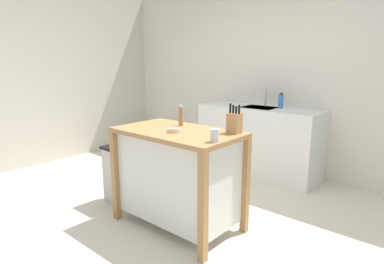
{
  "coord_description": "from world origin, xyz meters",
  "views": [
    {
      "loc": [
        2.02,
        -2.08,
        1.52
      ],
      "look_at": [
        0.07,
        0.17,
        0.87
      ],
      "focal_mm": 30.4,
      "sensor_mm": 36.0,
      "label": 1
    }
  ],
  "objects_px": {
    "kitchen_island": "(178,173)",
    "pepper_grinder": "(181,116)",
    "knife_block": "(234,123)",
    "sink_faucet": "(266,98)",
    "bowl_ceramic_small": "(174,130)",
    "trash_bin": "(122,174)",
    "bottle_hand_soap": "(281,101)",
    "drinking_cup": "(215,135)"
  },
  "relations": [
    {
      "from": "kitchen_island",
      "to": "pepper_grinder",
      "type": "relative_size",
      "value": 5.76
    },
    {
      "from": "knife_block",
      "to": "bowl_ceramic_small",
      "type": "bearing_deg",
      "value": -144.13
    },
    {
      "from": "kitchen_island",
      "to": "bowl_ceramic_small",
      "type": "xyz_separation_m",
      "value": [
        0.03,
        -0.07,
        0.42
      ]
    },
    {
      "from": "sink_faucet",
      "to": "bowl_ceramic_small",
      "type": "bearing_deg",
      "value": -84.18
    },
    {
      "from": "kitchen_island",
      "to": "bowl_ceramic_small",
      "type": "distance_m",
      "value": 0.43
    },
    {
      "from": "sink_faucet",
      "to": "drinking_cup",
      "type": "bearing_deg",
      "value": -71.69
    },
    {
      "from": "knife_block",
      "to": "pepper_grinder",
      "type": "xyz_separation_m",
      "value": [
        -0.56,
        -0.06,
        0.0
      ]
    },
    {
      "from": "knife_block",
      "to": "kitchen_island",
      "type": "bearing_deg",
      "value": -152.93
    },
    {
      "from": "pepper_grinder",
      "to": "trash_bin",
      "type": "relative_size",
      "value": 0.31
    },
    {
      "from": "drinking_cup",
      "to": "trash_bin",
      "type": "distance_m",
      "value": 1.47
    },
    {
      "from": "trash_bin",
      "to": "kitchen_island",
      "type": "bearing_deg",
      "value": 1.84
    },
    {
      "from": "bowl_ceramic_small",
      "to": "trash_bin",
      "type": "relative_size",
      "value": 0.19
    },
    {
      "from": "kitchen_island",
      "to": "pepper_grinder",
      "type": "bearing_deg",
      "value": 123.72
    },
    {
      "from": "knife_block",
      "to": "drinking_cup",
      "type": "distance_m",
      "value": 0.36
    },
    {
      "from": "pepper_grinder",
      "to": "knife_block",
      "type": "bearing_deg",
      "value": 5.8
    },
    {
      "from": "knife_block",
      "to": "trash_bin",
      "type": "distance_m",
      "value": 1.46
    },
    {
      "from": "bottle_hand_soap",
      "to": "knife_block",
      "type": "bearing_deg",
      "value": -77.22
    },
    {
      "from": "kitchen_island",
      "to": "sink_faucet",
      "type": "distance_m",
      "value": 2.01
    },
    {
      "from": "kitchen_island",
      "to": "bottle_hand_soap",
      "type": "xyz_separation_m",
      "value": [
        0.07,
        1.89,
        0.5
      ]
    },
    {
      "from": "bowl_ceramic_small",
      "to": "drinking_cup",
      "type": "distance_m",
      "value": 0.48
    },
    {
      "from": "drinking_cup",
      "to": "trash_bin",
      "type": "xyz_separation_m",
      "value": [
        -1.32,
        0.1,
        -0.65
      ]
    },
    {
      "from": "trash_bin",
      "to": "bowl_ceramic_small",
      "type": "bearing_deg",
      "value": -3.25
    },
    {
      "from": "bottle_hand_soap",
      "to": "pepper_grinder",
      "type": "bearing_deg",
      "value": -96.27
    },
    {
      "from": "bowl_ceramic_small",
      "to": "pepper_grinder",
      "type": "relative_size",
      "value": 0.59
    },
    {
      "from": "pepper_grinder",
      "to": "bottle_hand_soap",
      "type": "xyz_separation_m",
      "value": [
        0.19,
        1.71,
        -0.0
      ]
    },
    {
      "from": "kitchen_island",
      "to": "knife_block",
      "type": "bearing_deg",
      "value": 27.07
    },
    {
      "from": "trash_bin",
      "to": "bottle_hand_soap",
      "type": "bearing_deg",
      "value": 65.22
    },
    {
      "from": "knife_block",
      "to": "drinking_cup",
      "type": "relative_size",
      "value": 2.49
    },
    {
      "from": "sink_faucet",
      "to": "bottle_hand_soap",
      "type": "height_order",
      "value": "sink_faucet"
    },
    {
      "from": "pepper_grinder",
      "to": "bottle_hand_soap",
      "type": "relative_size",
      "value": 0.99
    },
    {
      "from": "pepper_grinder",
      "to": "drinking_cup",
      "type": "bearing_deg",
      "value": -25.41
    },
    {
      "from": "kitchen_island",
      "to": "drinking_cup",
      "type": "bearing_deg",
      "value": -13.65
    },
    {
      "from": "trash_bin",
      "to": "drinking_cup",
      "type": "bearing_deg",
      "value": -4.21
    },
    {
      "from": "pepper_grinder",
      "to": "sink_faucet",
      "type": "height_order",
      "value": "sink_faucet"
    },
    {
      "from": "sink_faucet",
      "to": "bottle_hand_soap",
      "type": "distance_m",
      "value": 0.25
    },
    {
      "from": "knife_block",
      "to": "sink_faucet",
      "type": "bearing_deg",
      "value": 110.08
    },
    {
      "from": "sink_faucet",
      "to": "kitchen_island",
      "type": "bearing_deg",
      "value": -84.84
    },
    {
      "from": "knife_block",
      "to": "sink_faucet",
      "type": "xyz_separation_m",
      "value": [
        -0.62,
        1.71,
        0.02
      ]
    },
    {
      "from": "knife_block",
      "to": "pepper_grinder",
      "type": "bearing_deg",
      "value": -174.2
    },
    {
      "from": "kitchen_island",
      "to": "pepper_grinder",
      "type": "xyz_separation_m",
      "value": [
        -0.11,
        0.17,
        0.5
      ]
    },
    {
      "from": "kitchen_island",
      "to": "bowl_ceramic_small",
      "type": "height_order",
      "value": "bowl_ceramic_small"
    },
    {
      "from": "knife_block",
      "to": "drinking_cup",
      "type": "height_order",
      "value": "knife_block"
    }
  ]
}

